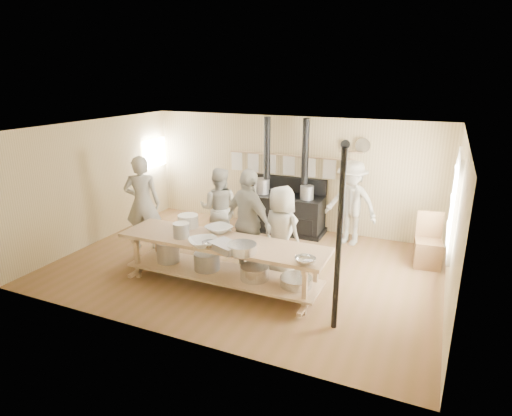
% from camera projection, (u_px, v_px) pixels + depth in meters
% --- Properties ---
extents(ground, '(7.00, 7.00, 0.00)m').
position_uv_depth(ground, '(245.00, 266.00, 8.14)').
color(ground, brown).
rests_on(ground, ground).
extents(room_shell, '(7.00, 7.00, 7.00)m').
position_uv_depth(room_shell, '(244.00, 183.00, 7.66)').
color(room_shell, tan).
rests_on(room_shell, ground).
extents(window_right, '(0.09, 1.50, 1.65)m').
position_uv_depth(window_right, '(455.00, 203.00, 6.88)').
color(window_right, beige).
rests_on(window_right, ground).
extents(left_opening, '(0.00, 0.90, 0.90)m').
position_uv_depth(left_opening, '(155.00, 153.00, 10.74)').
color(left_opening, white).
rests_on(left_opening, ground).
extents(stove, '(1.90, 0.75, 2.60)m').
position_uv_depth(stove, '(284.00, 209.00, 9.84)').
color(stove, black).
rests_on(stove, ground).
extents(towel_rail, '(3.00, 0.04, 0.47)m').
position_uv_depth(towel_rail, '(289.00, 163.00, 9.78)').
color(towel_rail, '#9F805B').
rests_on(towel_rail, ground).
extents(back_wall_shelf, '(0.63, 0.14, 0.32)m').
position_uv_depth(back_wall_shelf, '(355.00, 147.00, 9.11)').
color(back_wall_shelf, '#9F805B').
rests_on(back_wall_shelf, ground).
extents(prep_table, '(3.60, 0.90, 0.85)m').
position_uv_depth(prep_table, '(222.00, 258.00, 7.21)').
color(prep_table, '#9F805B').
rests_on(prep_table, ground).
extents(support_post, '(0.08, 0.08, 2.60)m').
position_uv_depth(support_post, '(339.00, 243.00, 5.79)').
color(support_post, black).
rests_on(support_post, ground).
extents(cook_far_left, '(0.85, 0.74, 1.97)m').
position_uv_depth(cook_far_left, '(143.00, 203.00, 8.69)').
color(cook_far_left, '#9F9E8D').
rests_on(cook_far_left, ground).
extents(cook_left, '(0.96, 0.83, 1.70)m').
position_uv_depth(cook_left, '(219.00, 208.00, 8.79)').
color(cook_left, '#9F9E8D').
rests_on(cook_left, ground).
extents(cook_center, '(0.95, 0.77, 1.68)m').
position_uv_depth(cook_center, '(281.00, 233.00, 7.49)').
color(cook_center, '#9F9E8D').
rests_on(cook_center, ground).
extents(cook_right, '(1.23, 0.93, 1.94)m').
position_uv_depth(cook_right, '(249.00, 222.00, 7.60)').
color(cook_right, '#9F9E8D').
rests_on(cook_right, ground).
extents(cook_by_window, '(1.30, 0.95, 1.81)m').
position_uv_depth(cook_by_window, '(351.00, 203.00, 8.98)').
color(cook_by_window, '#9F9E8D').
rests_on(cook_by_window, ground).
extents(chair, '(0.53, 0.53, 1.03)m').
position_uv_depth(chair, '(427.00, 251.00, 8.08)').
color(chair, brown).
rests_on(chair, ground).
extents(bowl_white_a, '(0.57, 0.57, 0.11)m').
position_uv_depth(bowl_white_a, '(219.00, 229.00, 7.47)').
color(bowl_white_a, white).
rests_on(bowl_white_a, prep_table).
extents(bowl_steel_a, '(0.37, 0.37, 0.09)m').
position_uv_depth(bowl_steel_a, '(211.00, 244.00, 6.81)').
color(bowl_steel_a, silver).
rests_on(bowl_steel_a, prep_table).
extents(bowl_white_b, '(0.67, 0.67, 0.12)m').
position_uv_depth(bowl_white_b, '(203.00, 242.00, 6.86)').
color(bowl_white_b, white).
rests_on(bowl_white_b, prep_table).
extents(bowl_steel_b, '(0.44, 0.44, 0.10)m').
position_uv_depth(bowl_steel_b, '(305.00, 261.00, 6.20)').
color(bowl_steel_b, silver).
rests_on(bowl_steel_b, prep_table).
extents(roasting_pan, '(0.61, 0.52, 0.11)m').
position_uv_depth(roasting_pan, '(226.00, 246.00, 6.70)').
color(roasting_pan, '#B2B2B7').
rests_on(roasting_pan, prep_table).
extents(mixing_bowl_large, '(0.58, 0.58, 0.14)m').
position_uv_depth(mixing_bowl_large, '(242.00, 248.00, 6.59)').
color(mixing_bowl_large, silver).
rests_on(mixing_bowl_large, prep_table).
extents(bucket_galv, '(0.34, 0.34, 0.25)m').
position_uv_depth(bucket_galv, '(181.00, 230.00, 7.21)').
color(bucket_galv, gray).
rests_on(bucket_galv, prep_table).
extents(deep_bowl_enamel, '(0.39, 0.39, 0.23)m').
position_uv_depth(deep_bowl_enamel, '(188.00, 221.00, 7.69)').
color(deep_bowl_enamel, white).
rests_on(deep_bowl_enamel, prep_table).
extents(pitcher, '(0.15, 0.15, 0.23)m').
position_uv_depth(pitcher, '(184.00, 223.00, 7.61)').
color(pitcher, white).
rests_on(pitcher, prep_table).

